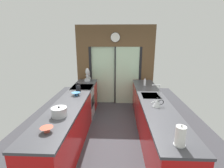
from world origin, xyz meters
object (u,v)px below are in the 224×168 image
at_px(mixing_bowl_near, 47,129).
at_px(stand_mixer, 88,76).
at_px(oven_range, 83,102).
at_px(stock_pot, 59,112).
at_px(knife_block, 78,88).
at_px(soap_bottle, 145,82).
at_px(paper_towel_roll, 180,136).
at_px(mixing_bowl_far, 76,94).
at_px(kettle, 157,102).

bearing_deg(mixing_bowl_near, stand_mixer, 90.00).
bearing_deg(oven_range, stock_pot, -89.44).
bearing_deg(stock_pot, knife_block, 90.01).
relative_size(stock_pot, soap_bottle, 1.18).
distance_m(oven_range, paper_towel_roll, 3.23).
distance_m(mixing_bowl_near, mixing_bowl_far, 1.62).
xyz_separation_m(oven_range, mixing_bowl_near, (0.02, -2.39, 0.50)).
height_order(knife_block, kettle, knife_block).
relative_size(mixing_bowl_far, stock_pot, 0.77).
bearing_deg(kettle, knife_block, 154.53).
bearing_deg(soap_bottle, mixing_bowl_near, -124.40).
bearing_deg(mixing_bowl_far, stand_mixer, 90.00).
bearing_deg(oven_range, soap_bottle, 6.75).
bearing_deg(mixing_bowl_far, stock_pot, -90.00).
relative_size(oven_range, stock_pot, 3.41).
relative_size(oven_range, knife_block, 3.45).
bearing_deg(soap_bottle, knife_block, -157.52).
height_order(knife_block, paper_towel_roll, paper_towel_roll).
bearing_deg(mixing_bowl_near, stock_pot, 90.00).
height_order(mixing_bowl_near, stock_pot, stock_pot).
bearing_deg(oven_range, knife_block, -88.01).
distance_m(stock_pot, soap_bottle, 2.75).
distance_m(knife_block, paper_towel_roll, 2.75).
height_order(stand_mixer, kettle, stand_mixer).
xyz_separation_m(mixing_bowl_near, soap_bottle, (1.78, 2.60, 0.06)).
xyz_separation_m(kettle, soap_bottle, (-0.00, 1.59, 0.01)).
xyz_separation_m(mixing_bowl_near, knife_block, (-0.00, 1.86, 0.06)).
relative_size(knife_block, kettle, 1.08).
bearing_deg(knife_block, mixing_bowl_near, -89.99).
height_order(mixing_bowl_near, knife_block, knife_block).
xyz_separation_m(mixing_bowl_near, kettle, (1.78, 1.01, 0.04)).
height_order(mixing_bowl_near, stand_mixer, stand_mixer).
xyz_separation_m(oven_range, paper_towel_roll, (1.80, -2.62, 0.59)).
relative_size(knife_block, stand_mixer, 0.64).
height_order(stock_pot, paper_towel_roll, paper_towel_roll).
height_order(stand_mixer, paper_towel_roll, stand_mixer).
relative_size(knife_block, stock_pot, 0.99).
bearing_deg(stand_mixer, mixing_bowl_near, -90.00).
distance_m(stand_mixer, soap_bottle, 1.86).
height_order(oven_range, soap_bottle, soap_bottle).
bearing_deg(soap_bottle, mixing_bowl_far, -151.11).
distance_m(stock_pot, kettle, 1.85).
bearing_deg(knife_block, soap_bottle, 22.48).
height_order(mixing_bowl_far, stand_mixer, stand_mixer).
bearing_deg(paper_towel_roll, soap_bottle, 90.00).
relative_size(oven_range, mixing_bowl_near, 4.99).
bearing_deg(mixing_bowl_near, knife_block, 90.01).
distance_m(knife_block, stock_pot, 1.36).
height_order(oven_range, knife_block, knife_block).
bearing_deg(kettle, paper_towel_roll, -90.09).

